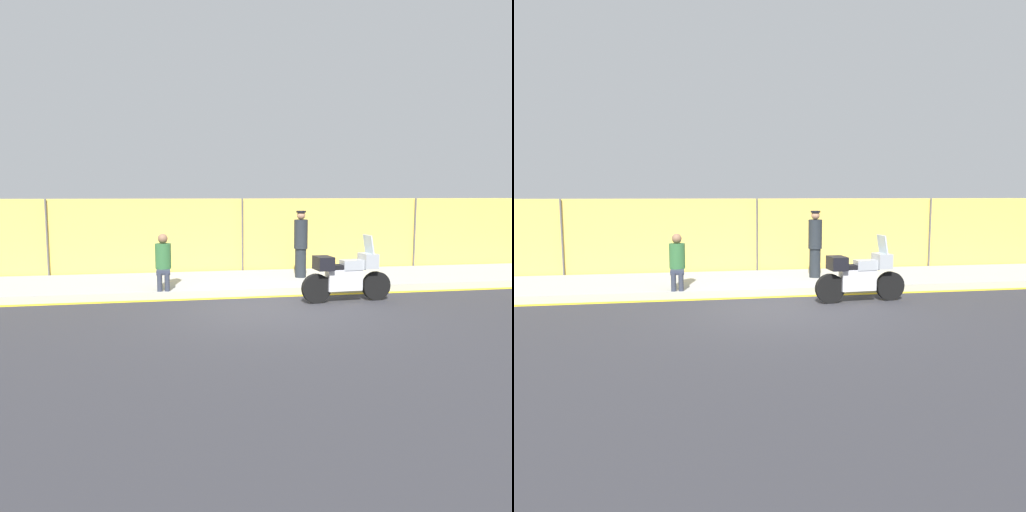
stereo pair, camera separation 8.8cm
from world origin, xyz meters
TOP-DOWN VIEW (x-y plane):
  - ground_plane at (0.00, 0.00)m, footprint 120.00×120.00m
  - sidewalk at (0.00, 2.89)m, footprint 40.45×2.97m
  - curb_paint_stripe at (0.00, 1.31)m, footprint 40.45×0.18m
  - storefront_fence at (0.00, 4.46)m, footprint 38.43×0.17m
  - motorcycle at (1.80, 0.49)m, footprint 2.12×0.58m
  - officer_standing at (1.38, 2.89)m, footprint 0.37×0.37m
  - person_seated_on_curb at (-2.27, 1.86)m, footprint 0.38×0.68m

SIDE VIEW (x-z plane):
  - ground_plane at x=0.00m, z-range 0.00..0.00m
  - curb_paint_stripe at x=0.00m, z-range 0.00..0.01m
  - sidewalk at x=0.00m, z-range 0.00..0.18m
  - motorcycle at x=1.80m, z-range -0.14..1.37m
  - person_seated_on_curb at x=-2.27m, z-range 0.25..1.56m
  - officer_standing at x=1.38m, z-range 0.20..2.01m
  - storefront_fence at x=0.00m, z-range 0.00..2.29m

